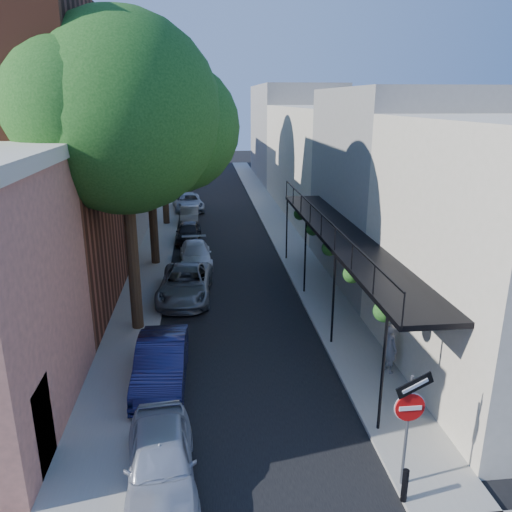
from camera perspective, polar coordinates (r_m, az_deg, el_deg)
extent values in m
cube|color=black|center=(38.85, -4.27, 4.79)|extent=(6.00, 64.00, 0.01)
cube|color=gray|center=(38.93, -10.18, 4.67)|extent=(2.00, 64.00, 0.12)
cube|color=gray|center=(39.16, 1.61, 5.01)|extent=(2.00, 64.00, 0.12)
cube|color=beige|center=(13.29, -23.22, -17.40)|extent=(0.10, 1.20, 2.20)
cube|color=gray|center=(22.24, -16.76, 15.49)|extent=(0.06, 7.00, 4.00)
cube|color=gray|center=(35.03, -19.31, 9.95)|extent=(8.00, 12.00, 9.00)
cube|color=beige|center=(48.66, -15.75, 12.71)|extent=(8.00, 16.00, 10.00)
cube|color=tan|center=(62.56, -13.62, 12.86)|extent=(8.00, 12.00, 8.00)
cube|color=gray|center=(25.35, 17.73, 7.58)|extent=(8.00, 10.00, 9.00)
cube|color=beige|center=(39.48, 9.00, 10.71)|extent=(8.00, 20.00, 8.00)
cube|color=gray|center=(56.91, 4.33, 13.89)|extent=(8.00, 16.00, 10.00)
cube|color=black|center=(19.33, 10.17, 2.22)|extent=(2.00, 16.00, 0.15)
cube|color=black|center=(18.88, 7.53, 4.74)|extent=(0.05, 16.00, 0.05)
cylinder|color=black|center=(13.52, 14.28, -12.72)|extent=(0.08, 0.08, 3.40)
cylinder|color=black|center=(27.11, 3.54, 3.16)|extent=(0.08, 0.08, 3.40)
sphere|color=#174413|center=(13.91, 14.43, -6.14)|extent=(0.60, 0.60, 0.60)
sphere|color=#174413|center=(19.29, 8.38, 0.89)|extent=(0.60, 0.60, 0.60)
sphere|color=#174413|center=(24.96, 5.03, 4.80)|extent=(0.60, 0.60, 0.60)
cylinder|color=#595B60|center=(12.12, 16.80, -18.88)|extent=(0.07, 0.07, 2.90)
cylinder|color=red|center=(11.70, 17.19, -16.22)|extent=(0.66, 0.04, 0.66)
cube|color=white|center=(11.68, 17.24, -16.30)|extent=(0.50, 0.02, 0.10)
cylinder|color=white|center=(11.71, 17.15, -16.17)|extent=(0.70, 0.02, 0.70)
cube|color=black|center=(11.42, 17.70, -13.90)|extent=(0.89, 0.15, 0.58)
cube|color=white|center=(11.40, 17.76, -13.98)|extent=(0.60, 0.10, 0.31)
cylinder|color=black|center=(12.29, 16.64, -23.83)|extent=(0.14, 0.14, 0.80)
cylinder|color=black|center=(18.77, -14.02, 1.51)|extent=(0.44, 0.44, 7.00)
sphere|color=#174413|center=(18.10, -15.10, 15.40)|extent=(6.80, 6.80, 6.80)
sphere|color=#174413|center=(18.97, -9.28, 14.31)|extent=(4.76, 4.76, 4.76)
cylinder|color=black|center=(26.57, -11.76, 5.50)|extent=(0.44, 0.44, 6.30)
sphere|color=#174413|center=(26.07, -12.32, 14.24)|extent=(6.00, 6.00, 6.00)
sphere|color=#174413|center=(26.88, -8.79, 13.44)|extent=(4.20, 4.20, 4.20)
cylinder|color=black|center=(35.33, -10.48, 9.33)|extent=(0.44, 0.44, 7.35)
sphere|color=#174413|center=(35.00, -10.92, 17.01)|extent=(7.00, 7.00, 7.00)
sphere|color=#174413|center=(35.96, -7.85, 16.36)|extent=(4.90, 4.90, 4.90)
imported|color=#A1A7B3|center=(12.42, -10.82, -21.92)|extent=(1.91, 4.03, 1.33)
imported|color=#14163E|center=(16.06, -10.76, -11.89)|extent=(1.55, 4.28, 1.40)
imported|color=slate|center=(22.37, -8.07, -3.17)|extent=(2.54, 5.00, 1.35)
imported|color=silver|center=(26.87, -6.91, 0.21)|extent=(1.85, 4.09, 1.16)
imported|color=black|center=(31.29, -7.72, 2.72)|extent=(1.60, 3.67, 1.23)
imported|color=#6A645A|center=(35.98, -7.59, 4.62)|extent=(1.29, 3.61, 1.19)
imported|color=#9399A5|center=(40.36, -7.78, 6.11)|extent=(2.78, 5.02, 1.33)
imported|color=slate|center=(16.65, 15.02, -10.13)|extent=(0.58, 0.70, 1.65)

